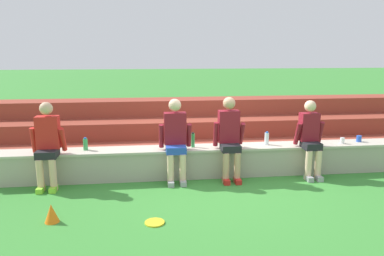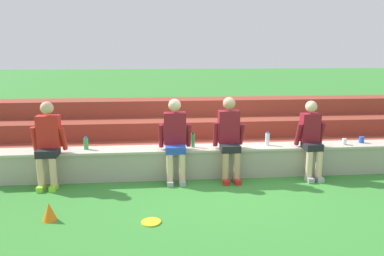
{
  "view_description": "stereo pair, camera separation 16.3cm",
  "coord_description": "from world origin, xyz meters",
  "views": [
    {
      "loc": [
        -1.24,
        -5.94,
        2.17
      ],
      "look_at": [
        -0.51,
        0.22,
        0.87
      ],
      "focal_mm": 34.26,
      "sensor_mm": 36.0,
      "label": 1
    },
    {
      "loc": [
        -1.08,
        -5.95,
        2.17
      ],
      "look_at": [
        -0.51,
        0.22,
        0.87
      ],
      "focal_mm": 34.26,
      "sensor_mm": 36.0,
      "label": 2
    }
  ],
  "objects": [
    {
      "name": "ground_plane",
      "position": [
        0.0,
        0.0,
        0.0
      ],
      "size": [
        80.0,
        80.0,
        0.0
      ],
      "primitive_type": "plane",
      "color": "#388433"
    },
    {
      "name": "stone_seating_wall",
      "position": [
        0.0,
        0.22,
        0.28
      ],
      "size": [
        7.99,
        0.48,
        0.52
      ],
      "color": "#A8A08E",
      "rests_on": "ground"
    },
    {
      "name": "brick_bleachers",
      "position": [
        0.0,
        2.03,
        0.42
      ],
      "size": [
        11.93,
        2.12,
        1.08
      ],
      "color": "brown",
      "rests_on": "ground"
    },
    {
      "name": "person_far_left",
      "position": [
        -2.87,
        -0.03,
        0.74
      ],
      "size": [
        0.54,
        0.53,
        1.38
      ],
      "color": "#DBAD89",
      "rests_on": "ground"
    },
    {
      "name": "person_left_of_center",
      "position": [
        -0.81,
        0.02,
        0.75
      ],
      "size": [
        0.55,
        0.53,
        1.4
      ],
      "color": "beige",
      "rests_on": "ground"
    },
    {
      "name": "person_center",
      "position": [
        0.11,
        0.01,
        0.76
      ],
      "size": [
        0.53,
        0.55,
        1.41
      ],
      "color": "tan",
      "rests_on": "ground"
    },
    {
      "name": "person_right_of_center",
      "position": [
        1.53,
        -0.03,
        0.71
      ],
      "size": [
        0.49,
        0.52,
        1.34
      ],
      "color": "beige",
      "rests_on": "ground"
    },
    {
      "name": "water_bottle_near_right",
      "position": [
        -0.49,
        0.24,
        0.65
      ],
      "size": [
        0.06,
        0.06,
        0.26
      ],
      "color": "green",
      "rests_on": "stone_seating_wall"
    },
    {
      "name": "water_bottle_near_left",
      "position": [
        -2.33,
        0.26,
        0.62
      ],
      "size": [
        0.08,
        0.08,
        0.22
      ],
      "color": "green",
      "rests_on": "stone_seating_wall"
    },
    {
      "name": "water_bottle_center_gap",
      "position": [
        0.84,
        0.25,
        0.63
      ],
      "size": [
        0.08,
        0.08,
        0.24
      ],
      "color": "silver",
      "rests_on": "stone_seating_wall"
    },
    {
      "name": "plastic_cup_middle",
      "position": [
        2.24,
        0.16,
        0.58
      ],
      "size": [
        0.08,
        0.08,
        0.11
      ],
      "primitive_type": "cylinder",
      "color": "white",
      "rests_on": "stone_seating_wall"
    },
    {
      "name": "plastic_cup_right_end",
      "position": [
        2.62,
        0.26,
        0.58
      ],
      "size": [
        0.09,
        0.09,
        0.11
      ],
      "primitive_type": "cylinder",
      "color": "blue",
      "rests_on": "stone_seating_wall"
    },
    {
      "name": "frisbee",
      "position": [
        -1.21,
        -1.55,
        0.01
      ],
      "size": [
        0.26,
        0.26,
        0.02
      ],
      "primitive_type": "cylinder",
      "color": "yellow",
      "rests_on": "ground"
    },
    {
      "name": "sports_cone",
      "position": [
        -2.53,
        -1.36,
        0.12
      ],
      "size": [
        0.19,
        0.19,
        0.24
      ],
      "primitive_type": "cone",
      "color": "orange",
      "rests_on": "ground"
    }
  ]
}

